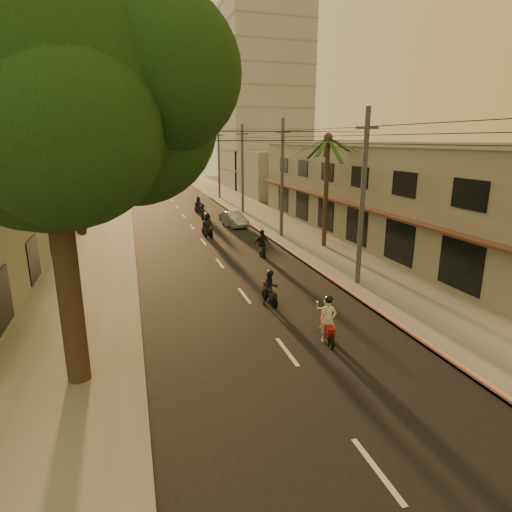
% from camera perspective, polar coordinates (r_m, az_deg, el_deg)
% --- Properties ---
extents(ground, '(160.00, 160.00, 0.00)m').
position_cam_1_polar(ground, '(14.31, 7.05, -16.17)').
color(ground, '#383023').
rests_on(ground, ground).
extents(road, '(10.00, 140.00, 0.02)m').
position_cam_1_polar(road, '(32.41, -7.01, 1.86)').
color(road, black).
rests_on(road, ground).
extents(sidewalk_right, '(5.00, 140.00, 0.12)m').
position_cam_1_polar(sidewalk_right, '(34.37, 5.42, 2.76)').
color(sidewalk_right, slate).
rests_on(sidewalk_right, ground).
extents(sidewalk_left, '(5.00, 140.00, 0.12)m').
position_cam_1_polar(sidewalk_left, '(32.10, -20.33, 0.98)').
color(sidewalk_left, slate).
rests_on(sidewalk_left, ground).
extents(curb_stripe, '(0.20, 60.00, 0.20)m').
position_cam_1_polar(curb_stripe, '(28.98, 4.65, 0.52)').
color(curb_stripe, '#B61317').
rests_on(curb_stripe, ground).
extents(shophouse_row, '(8.80, 34.20, 7.30)m').
position_cam_1_polar(shophouse_row, '(34.99, 16.78, 8.37)').
color(shophouse_row, gray).
rests_on(shophouse_row, ground).
extents(distant_tower, '(12.10, 12.10, 28.00)m').
position_cam_1_polar(distant_tower, '(70.67, 1.08, 20.54)').
color(distant_tower, '#B7B5B2').
rests_on(distant_tower, ground).
extents(broadleaf_tree, '(9.60, 8.70, 12.10)m').
position_cam_1_polar(broadleaf_tree, '(13.43, -24.40, 18.43)').
color(broadleaf_tree, black).
rests_on(broadleaf_tree, ground).
extents(palm_tree, '(5.00, 5.00, 8.20)m').
position_cam_1_polar(palm_tree, '(30.12, 9.57, 14.48)').
color(palm_tree, black).
rests_on(palm_tree, ground).
extents(utility_poles, '(1.20, 48.26, 9.00)m').
position_cam_1_polar(utility_poles, '(33.12, 3.55, 13.64)').
color(utility_poles, '#38383A').
rests_on(utility_poles, ground).
extents(filler_right, '(8.00, 14.00, 6.00)m').
position_cam_1_polar(filler_right, '(59.45, 2.38, 10.92)').
color(filler_right, '#A09B91').
rests_on(filler_right, ground).
extents(filler_left_near, '(8.00, 14.00, 4.40)m').
position_cam_1_polar(filler_left_near, '(46.33, -27.65, 7.01)').
color(filler_left_near, '#A09B91').
rests_on(filler_left_near, ground).
extents(filler_left_far, '(8.00, 14.00, 7.00)m').
position_cam_1_polar(filler_left_far, '(63.90, -24.84, 10.31)').
color(filler_left_far, '#A09B91').
rests_on(filler_left_far, ground).
extents(scooter_red, '(0.88, 1.86, 1.85)m').
position_cam_1_polar(scooter_red, '(16.54, 9.55, -8.56)').
color(scooter_red, black).
rests_on(scooter_red, ground).
extents(scooter_mid_a, '(0.87, 1.70, 1.67)m').
position_cam_1_polar(scooter_mid_a, '(19.90, 1.91, -4.38)').
color(scooter_mid_a, black).
rests_on(scooter_mid_a, ground).
extents(scooter_mid_b, '(1.07, 1.84, 1.81)m').
position_cam_1_polar(scooter_mid_b, '(28.04, 0.79, 1.56)').
color(scooter_mid_b, black).
rests_on(scooter_mid_b, ground).
extents(scooter_far_a, '(1.17, 1.94, 1.95)m').
position_cam_1_polar(scooter_far_a, '(34.01, -6.49, 4.01)').
color(scooter_far_a, black).
rests_on(scooter_far_a, ground).
extents(scooter_far_b, '(1.16, 1.61, 1.59)m').
position_cam_1_polar(scooter_far_b, '(41.57, -7.14, 5.82)').
color(scooter_far_b, black).
rests_on(scooter_far_b, ground).
extents(parked_car, '(2.69, 4.32, 1.27)m').
position_cam_1_polar(parked_car, '(38.16, -3.00, 4.93)').
color(parked_car, '#96989E').
rests_on(parked_car, ground).
extents(scooter_far_c, '(1.08, 1.75, 1.76)m').
position_cam_1_polar(scooter_far_c, '(45.55, -7.69, 6.70)').
color(scooter_far_c, black).
rests_on(scooter_far_c, ground).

